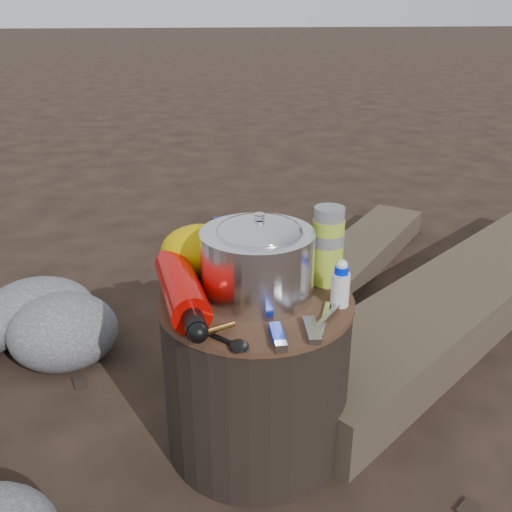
{
  "coord_description": "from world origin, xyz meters",
  "views": [
    {
      "loc": [
        -0.15,
        -1.06,
        0.95
      ],
      "look_at": [
        0.0,
        0.0,
        0.48
      ],
      "focal_mm": 39.77,
      "sensor_mm": 36.0,
      "label": 1
    }
  ],
  "objects": [
    {
      "name": "ground",
      "position": [
        0.0,
        0.0,
        0.0
      ],
      "size": [
        60.0,
        60.0,
        0.0
      ],
      "primitive_type": "plane",
      "color": "black",
      "rests_on": "ground"
    },
    {
      "name": "stump",
      "position": [
        0.0,
        0.0,
        0.19
      ],
      "size": [
        0.41,
        0.41,
        0.38
      ],
      "primitive_type": "cylinder",
      "color": "black",
      "rests_on": "ground"
    },
    {
      "name": "log_main",
      "position": [
        0.8,
        0.51,
        0.08
      ],
      "size": [
        1.61,
        1.35,
        0.15
      ],
      "primitive_type": "cube",
      "rotation": [
        0.0,
        0.0,
        -0.91
      ],
      "color": "#403628",
      "rests_on": "ground"
    },
    {
      "name": "log_small",
      "position": [
        0.51,
        0.89,
        0.05
      ],
      "size": [
        0.87,
        1.0,
        0.09
      ],
      "primitive_type": "cube",
      "rotation": [
        0.0,
        0.0,
        -0.68
      ],
      "color": "#403628",
      "rests_on": "ground"
    },
    {
      "name": "foil_windscreen",
      "position": [
        0.0,
        0.01,
        0.45
      ],
      "size": [
        0.24,
        0.24,
        0.15
      ],
      "primitive_type": "cylinder",
      "color": "silver",
      "rests_on": "stump"
    },
    {
      "name": "camping_pot",
      "position": [
        0.01,
        0.01,
        0.47
      ],
      "size": [
        0.17,
        0.17,
        0.17
      ],
      "primitive_type": "cylinder",
      "color": "silver",
      "rests_on": "stump"
    },
    {
      "name": "fuel_bottle",
      "position": [
        -0.16,
        -0.01,
        0.42
      ],
      "size": [
        0.13,
        0.34,
        0.08
      ],
      "primitive_type": null,
      "rotation": [
        0.0,
        0.0,
        0.14
      ],
      "color": "#C40703",
      "rests_on": "stump"
    },
    {
      "name": "thermos",
      "position": [
        0.17,
        0.06,
        0.47
      ],
      "size": [
        0.07,
        0.07,
        0.17
      ],
      "primitive_type": "cylinder",
      "color": "#A1BC2E",
      "rests_on": "stump"
    },
    {
      "name": "travel_mug",
      "position": [
        0.07,
        0.16,
        0.44
      ],
      "size": [
        0.08,
        0.08,
        0.11
      ],
      "primitive_type": "cylinder",
      "color": "black",
      "rests_on": "stump"
    },
    {
      "name": "stuff_sack",
      "position": [
        -0.11,
        0.14,
        0.44
      ],
      "size": [
        0.17,
        0.14,
        0.12
      ],
      "primitive_type": "ellipsoid",
      "color": "#C19B00",
      "rests_on": "stump"
    },
    {
      "name": "food_pouch",
      "position": [
        -0.03,
        0.17,
        0.44
      ],
      "size": [
        0.1,
        0.04,
        0.12
      ],
      "primitive_type": "cube",
      "rotation": [
        0.0,
        0.0,
        0.22
      ],
      "color": "navy",
      "rests_on": "stump"
    },
    {
      "name": "lighter",
      "position": [
        0.02,
        -0.16,
        0.39
      ],
      "size": [
        0.02,
        0.09,
        0.02
      ],
      "primitive_type": "cube",
      "rotation": [
        0.0,
        0.0,
        -0.02
      ],
      "color": "#001DF3",
      "rests_on": "stump"
    },
    {
      "name": "multitool",
      "position": [
        0.09,
        -0.15,
        0.39
      ],
      "size": [
        0.03,
        0.09,
        0.01
      ],
      "primitive_type": "cube",
      "rotation": [
        0.0,
        0.0,
        -0.06
      ],
      "color": "#B9B8BE",
      "rests_on": "stump"
    },
    {
      "name": "pot_grabber",
      "position": [
        0.12,
        -0.11,
        0.39
      ],
      "size": [
        0.1,
        0.13,
        0.01
      ],
      "primitive_type": null,
      "rotation": [
        0.0,
        0.0,
        -0.52
      ],
      "color": "#B9B8BE",
      "rests_on": "stump"
    },
    {
      "name": "spork",
      "position": [
        -0.1,
        -0.14,
        0.39
      ],
      "size": [
        0.12,
        0.12,
        0.01
      ],
      "primitive_type": null,
      "rotation": [
        0.0,
        0.0,
        0.78
      ],
      "color": "black",
      "rests_on": "stump"
    },
    {
      "name": "squeeze_bottle",
      "position": [
        0.17,
        -0.05,
        0.43
      ],
      "size": [
        0.04,
        0.04,
        0.09
      ],
      "primitive_type": "cylinder",
      "color": "silver",
      "rests_on": "stump"
    }
  ]
}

